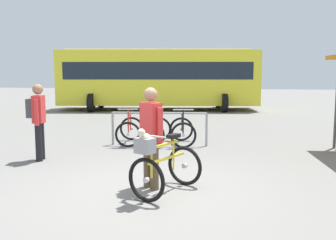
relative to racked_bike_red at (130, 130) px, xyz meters
The scene contains 9 objects.
ground_plane 4.05m from the racked_bike_red, 71.65° to the right, with size 80.00×80.00×0.00m, color slate.
bike_rack_rail 0.87m from the racked_bike_red, ahead, with size 2.50×0.22×0.88m.
racked_bike_red is the anchor object (origin of this frame).
racked_bike_teal 0.70m from the racked_bike_red, ahead, with size 0.68×1.10×0.97m.
racked_bike_black 1.40m from the racked_bike_red, ahead, with size 0.83×1.18×0.97m.
featured_bicycle 4.29m from the racked_bike_red, 69.07° to the right, with size 1.08×1.26×1.09m.
person_with_featured_bike 3.95m from the racked_bike_red, 70.59° to the right, with size 0.42×0.40×1.64m.
pedestrian_with_backpack 2.65m from the racked_bike_red, 124.39° to the right, with size 0.38×0.52×1.64m.
bus_distant 9.48m from the racked_bike_red, 95.20° to the left, with size 10.24×4.26×3.08m.
Camera 1 is at (1.15, -5.56, 1.85)m, focal length 39.21 mm.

